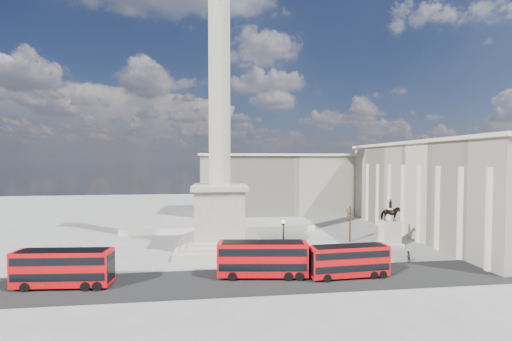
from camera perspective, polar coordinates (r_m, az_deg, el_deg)
The scene contains 17 objects.
ground at distance 50.43m, azimuth -6.56°, elevation -15.36°, with size 180.00×180.00×0.00m, color gray.
asphalt_road at distance 41.28m, azimuth 0.79°, elevation -19.36°, with size 120.00×9.00×0.01m, color #242424.
nelsons_column at distance 53.17m, azimuth -6.61°, elevation -0.29°, with size 14.00×14.00×49.85m.
balustrade_wall at distance 65.75m, azimuth -6.54°, elevation -10.73°, with size 40.00×0.60×1.10m, color beige.
building_east at distance 73.65m, azimuth 31.13°, elevation -2.73°, with size 19.00×46.00×18.60m.
building_northeast at distance 90.59m, azimuth 6.22°, elevation -2.24°, with size 51.00×17.00×16.60m.
red_bus_a at distance 44.61m, azimuth -31.53°, elevation -14.84°, with size 11.17×3.34×4.47m.
red_bus_b at distance 41.47m, azimuth 1.32°, elevation -15.72°, with size 11.59×3.84×4.61m.
red_bus_c at distance 43.22m, azimuth 16.63°, elevation -15.43°, with size 10.27×2.91×4.12m.
victorian_lamp at distance 45.19m, azimuth 4.99°, elevation -12.29°, with size 0.57×0.57×6.60m.
equestrian_statue at distance 60.39m, azimuth 23.18°, elevation -9.84°, with size 3.87×2.90×8.10m.
bare_tree_near at distance 60.23m, azimuth 34.05°, elevation -6.61°, with size 1.85×1.85×8.10m.
bare_tree_mid at distance 60.15m, azimuth 16.73°, elevation -7.30°, with size 1.81×1.81×6.86m.
bare_tree_far at distance 73.61m, azimuth 24.03°, elevation -4.99°, with size 1.95×1.95×7.97m.
pedestrian_walking at distance 52.59m, azimuth 21.24°, elevation -13.84°, with size 0.59×0.38×1.60m, color black.
pedestrian_standing at distance 52.75m, azimuth 25.89°, elevation -13.87°, with size 0.77×0.60×1.59m, color black.
pedestrian_crossing at distance 51.27m, azimuth 11.13°, elevation -14.16°, with size 0.94×0.39×1.60m, color black.
Camera 1 is at (0.13, -48.12, 15.07)m, focal length 22.00 mm.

